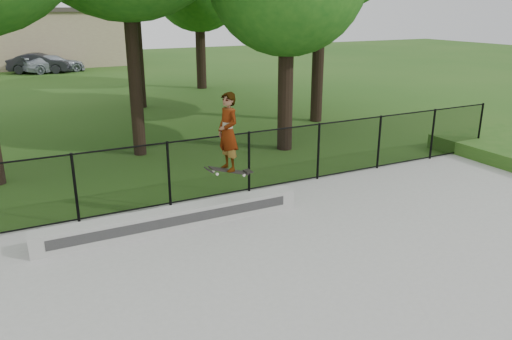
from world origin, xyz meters
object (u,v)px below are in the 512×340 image
object	(u,v)px
grind_ledge	(174,218)
car_b	(40,63)
car_c	(54,64)
skater_airborne	(228,134)

from	to	relation	value
grind_ledge	car_b	bearing A→B (deg)	90.35
car_b	car_c	xyz separation A→B (m)	(0.91, -0.05, -0.07)
grind_ledge	skater_airborne	world-z (taller)	skater_airborne
car_b	car_c	world-z (taller)	car_b
grind_ledge	car_b	size ratio (longest dim) A/B	1.50
car_c	skater_airborne	size ratio (longest dim) A/B	2.11
grind_ledge	car_b	xyz separation A→B (m)	(-0.17, 28.61, 0.40)
grind_ledge	car_c	bearing A→B (deg)	88.52
car_b	grind_ledge	bearing A→B (deg)	-160.85
grind_ledge	skater_airborne	bearing A→B (deg)	-7.19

